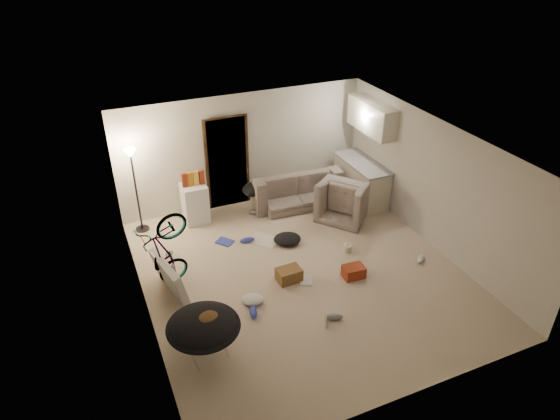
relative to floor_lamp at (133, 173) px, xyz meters
name	(u,v)px	position (x,y,z in m)	size (l,w,h in m)	color
floor	(302,274)	(2.40, -2.65, -1.32)	(5.50, 6.00, 0.02)	beige
ceiling	(305,146)	(2.40, -2.65, 1.20)	(5.50, 6.00, 0.02)	white
wall_back	(243,149)	(2.40, 0.36, -0.06)	(5.50, 0.02, 2.50)	beige
wall_front	(410,331)	(2.40, -5.66, -0.06)	(5.50, 0.02, 2.50)	beige
wall_left	(138,252)	(-0.36, -2.65, -0.06)	(0.02, 6.00, 2.50)	beige
wall_right	(435,185)	(5.16, -2.65, -0.06)	(0.02, 6.00, 2.50)	beige
doorway	(227,163)	(2.00, 0.32, -0.29)	(0.85, 0.10, 2.04)	black
door_trim	(227,163)	(2.00, 0.29, -0.29)	(0.97, 0.04, 2.10)	#362313
floor_lamp	(133,173)	(0.00, 0.00, 0.00)	(0.28, 0.28, 1.81)	black
kitchen_counter	(361,182)	(4.83, -0.65, -0.87)	(0.60, 1.50, 0.88)	beige
counter_top	(363,163)	(4.83, -0.65, -0.41)	(0.64, 1.54, 0.04)	gray
kitchen_uppers	(372,117)	(4.96, -0.65, 0.64)	(0.38, 1.40, 0.65)	beige
sofa	(294,191)	(3.38, -0.20, -1.01)	(2.01, 0.79, 0.59)	#353C35
armchair	(347,201)	(4.20, -1.14, -0.98)	(1.01, 0.88, 0.66)	#353C35
bicycle	(167,269)	(0.10, -2.09, -0.90)	(0.54, 1.55, 0.81)	black
book_asset	(326,329)	(2.14, -4.09, -1.30)	(0.16, 0.21, 0.02)	maroon
mini_fridge	(195,203)	(1.13, -0.10, -0.88)	(0.50, 0.50, 0.85)	white
snack_box_0	(184,180)	(0.96, -0.10, -0.31)	(0.10, 0.07, 0.30)	maroon
snack_box_1	(190,179)	(1.08, -0.10, -0.31)	(0.10, 0.07, 0.30)	orange
snack_box_2	(196,178)	(1.20, -0.10, -0.31)	(0.10, 0.07, 0.30)	gold
snack_box_3	(202,177)	(1.32, -0.10, -0.31)	(0.10, 0.07, 0.30)	maroon
saucer_chair	(204,332)	(0.26, -3.85, -0.85)	(1.07, 1.07, 0.76)	silver
hoodie	(207,321)	(0.31, -3.88, -0.64)	(0.48, 0.40, 0.22)	brown
sofa_drape	(255,189)	(2.43, -0.20, -0.77)	(0.56, 0.46, 0.28)	black
tv_box	(170,278)	(0.10, -2.28, -0.96)	(0.13, 1.04, 0.69)	silver
drink_case_a	(289,275)	(2.11, -2.74, -1.19)	(0.43, 0.30, 0.24)	brown
drink_case_b	(354,272)	(3.22, -3.10, -1.20)	(0.38, 0.28, 0.22)	maroon
juicer	(347,247)	(3.51, -2.37, -1.21)	(0.16, 0.16, 0.23)	beige
newspaper	(264,240)	(2.16, -1.36, -1.30)	(0.43, 0.56, 0.01)	silver
book_blue	(225,242)	(1.42, -1.14, -1.29)	(0.23, 0.32, 0.03)	#2E39A8
book_white	(306,280)	(2.38, -2.88, -1.29)	(0.22, 0.28, 0.03)	silver
shoe_0	(247,240)	(1.83, -1.31, -1.25)	(0.30, 0.12, 0.11)	#2E39A8
shoe_1	(255,212)	(2.37, -0.35, -1.25)	(0.29, 0.12, 0.11)	slate
shoe_2	(253,312)	(1.20, -3.33, -1.25)	(0.30, 0.12, 0.11)	#2E39A8
shoe_3	(334,317)	(2.36, -3.95, -1.25)	(0.29, 0.12, 0.11)	slate
shoe_4	(421,259)	(4.62, -3.19, -1.26)	(0.28, 0.11, 0.10)	white
clothes_lump_a	(287,239)	(2.57, -1.64, -1.22)	(0.54, 0.47, 0.18)	black
clothes_lump_c	(253,299)	(1.30, -3.03, -1.25)	(0.37, 0.32, 0.11)	silver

